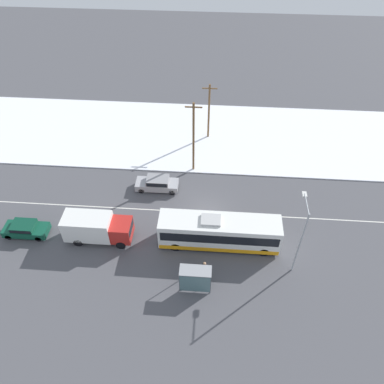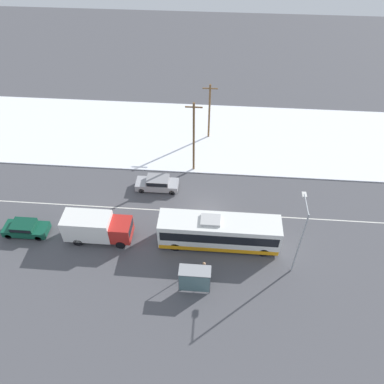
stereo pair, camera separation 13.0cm
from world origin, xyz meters
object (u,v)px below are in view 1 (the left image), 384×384
at_px(streetlamp, 301,232).
at_px(utility_pole_snowlot, 209,111).
at_px(parked_car_near_truck, 25,228).
at_px(utility_pole_roadside, 194,137).
at_px(sedan_car, 157,183).
at_px(pedestrian_at_stop, 204,267).
at_px(box_truck, 96,227).
at_px(city_bus, 219,232).
at_px(bus_shelter, 195,278).

height_order(streetlamp, utility_pole_snowlot, streetlamp).
bearing_deg(streetlamp, parked_car_near_truck, 175.89).
distance_m(streetlamp, utility_pole_roadside, 16.08).
bearing_deg(sedan_car, pedestrian_at_stop, 117.86).
height_order(box_truck, sedan_car, box_truck).
height_order(utility_pole_roadside, utility_pole_snowlot, utility_pole_roadside).
bearing_deg(utility_pole_roadside, box_truck, -127.75).
bearing_deg(utility_pole_snowlot, box_truck, -119.39).
distance_m(pedestrian_at_stop, utility_pole_snowlot, 21.13).
bearing_deg(utility_pole_snowlot, city_bus, -84.21).
height_order(bus_shelter, utility_pole_roadside, utility_pole_roadside).
bearing_deg(box_truck, bus_shelter, -26.84).
relative_size(sedan_car, bus_shelter, 1.72).
relative_size(city_bus, pedestrian_at_stop, 6.25).
xyz_separation_m(bus_shelter, utility_pole_roadside, (-1.28, 15.82, 2.95)).
bearing_deg(utility_pole_roadside, pedestrian_at_stop, -82.09).
bearing_deg(city_bus, utility_pole_roadside, 106.61).
height_order(city_bus, parked_car_near_truck, city_bus).
bearing_deg(bus_shelter, utility_pole_snowlot, 89.62).
relative_size(box_truck, parked_car_near_truck, 1.50).
height_order(sedan_car, bus_shelter, bus_shelter).
distance_m(city_bus, pedestrian_at_stop, 3.90).
bearing_deg(box_truck, pedestrian_at_stop, -18.13).
height_order(sedan_car, pedestrian_at_stop, pedestrian_at_stop).
relative_size(parked_car_near_truck, utility_pole_roadside, 0.48).
bearing_deg(parked_car_near_truck, streetlamp, -4.11).
distance_m(box_truck, pedestrian_at_stop, 10.99).
xyz_separation_m(city_bus, utility_pole_roadside, (-3.18, 10.64, 2.98)).
distance_m(parked_car_near_truck, utility_pole_snowlot, 24.63).
distance_m(pedestrian_at_stop, streetlamp, 8.81).
xyz_separation_m(box_truck, sedan_car, (4.73, 7.37, -0.76)).
bearing_deg(streetlamp, utility_pole_roadside, 127.77).
height_order(pedestrian_at_stop, utility_pole_roadside, utility_pole_roadside).
xyz_separation_m(parked_car_near_truck, utility_pole_snowlot, (17.05, 17.50, 3.11)).
height_order(box_truck, bus_shelter, box_truck).
distance_m(city_bus, streetlamp, 7.64).
relative_size(parked_car_near_truck, utility_pole_snowlot, 0.58).
bearing_deg(parked_car_near_truck, utility_pole_roadside, 34.86).
bearing_deg(utility_pole_roadside, parked_car_near_truck, -145.14).
distance_m(pedestrian_at_stop, utility_pole_roadside, 14.88).
xyz_separation_m(parked_car_near_truck, pedestrian_at_stop, (17.61, -3.44, 0.32)).
relative_size(city_bus, parked_car_near_truck, 2.63).
relative_size(box_truck, pedestrian_at_stop, 3.55).
xyz_separation_m(pedestrian_at_stop, bus_shelter, (-0.71, -1.50, 0.57)).
distance_m(city_bus, sedan_car, 9.93).
height_order(sedan_car, utility_pole_snowlot, utility_pole_snowlot).
distance_m(parked_car_near_truck, streetlamp, 25.84).
bearing_deg(utility_pole_snowlot, streetlamp, -66.45).
relative_size(bus_shelter, utility_pole_snowlot, 0.36).
height_order(sedan_car, utility_pole_roadside, utility_pole_roadside).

